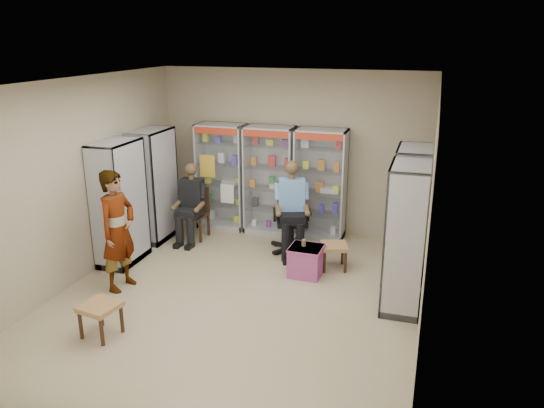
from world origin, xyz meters
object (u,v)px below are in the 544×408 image
(cabinet_back_left, at_px, (222,177))
(cabinet_left_far, at_px, (154,185))
(wooden_chair, at_px, (195,214))
(cabinet_right_near, at_px, (405,238))
(standing_man, at_px, (118,231))
(office_chair, at_px, (292,218))
(seated_shopkeeper, at_px, (291,210))
(woven_stool_a, at_px, (334,256))
(cabinet_left_near, at_px, (120,203))
(cabinet_back_right, at_px, (320,185))
(pink_trunk, at_px, (306,261))
(woven_stool_b, at_px, (101,320))
(cabinet_back_mid, at_px, (270,180))
(cabinet_right_far, at_px, (410,212))

(cabinet_back_left, bearing_deg, cabinet_left_far, -135.00)
(wooden_chair, bearing_deg, cabinet_right_near, -21.64)
(cabinet_back_left, xyz_separation_m, standing_man, (-0.44, -2.87, -0.11))
(office_chair, relative_size, seated_shopkeeper, 0.79)
(wooden_chair, distance_m, woven_stool_a, 2.74)
(cabinet_left_near, height_order, office_chair, cabinet_left_near)
(wooden_chair, bearing_deg, office_chair, -1.18)
(cabinet_back_right, distance_m, cabinet_right_near, 2.76)
(cabinet_back_right, xyz_separation_m, seated_shopkeeper, (-0.31, -0.82, -0.25))
(cabinet_back_right, xyz_separation_m, cabinet_right_near, (1.63, -2.23, 0.00))
(cabinet_right_near, bearing_deg, wooden_chair, 68.36)
(pink_trunk, distance_m, standing_man, 2.84)
(cabinet_left_far, bearing_deg, woven_stool_b, 17.18)
(cabinet_back_right, bearing_deg, woven_stool_b, -114.27)
(seated_shopkeeper, distance_m, woven_stool_b, 3.66)
(cabinet_right_near, xyz_separation_m, standing_man, (-3.97, -0.64, -0.11))
(cabinet_left_near, height_order, woven_stool_a, cabinet_left_near)
(cabinet_right_near, bearing_deg, cabinet_back_mid, 49.16)
(seated_shopkeeper, distance_m, standing_man, 2.88)
(office_chair, distance_m, standing_man, 2.93)
(cabinet_back_mid, height_order, standing_man, cabinet_back_mid)
(pink_trunk, height_order, woven_stool_b, pink_trunk)
(woven_stool_a, height_order, standing_man, standing_man)
(pink_trunk, xyz_separation_m, woven_stool_a, (0.37, 0.37, -0.03))
(cabinet_left_far, height_order, woven_stool_b, cabinet_left_far)
(cabinet_left_near, bearing_deg, seated_shopkeeper, 115.73)
(cabinet_left_near, xyz_separation_m, wooden_chair, (0.68, 1.30, -0.53))
(cabinet_back_mid, xyz_separation_m, seated_shopkeeper, (0.64, -0.82, -0.25))
(cabinet_right_near, relative_size, woven_stool_b, 4.66)
(woven_stool_a, bearing_deg, pink_trunk, -134.94)
(cabinet_back_mid, relative_size, office_chair, 1.69)
(pink_trunk, distance_m, woven_stool_b, 3.16)
(cabinet_back_mid, bearing_deg, cabinet_right_near, -40.84)
(wooden_chair, distance_m, pink_trunk, 2.50)
(cabinet_left_far, bearing_deg, seated_shopkeeper, 92.55)
(cabinet_back_left, relative_size, wooden_chair, 2.13)
(cabinet_right_far, distance_m, pink_trunk, 1.75)
(cabinet_right_near, xyz_separation_m, pink_trunk, (-1.48, 0.57, -0.77))
(cabinet_right_far, bearing_deg, cabinet_left_near, 101.41)
(cabinet_back_mid, xyz_separation_m, woven_stool_b, (-0.90, -4.10, -0.79))
(woven_stool_a, relative_size, woven_stool_b, 0.96)
(cabinet_back_right, xyz_separation_m, woven_stool_a, (0.52, -1.30, -0.79))
(office_chair, distance_m, woven_stool_a, 1.06)
(standing_man, bearing_deg, seated_shopkeeper, -36.74)
(cabinet_left_near, bearing_deg, cabinet_right_far, 101.41)
(cabinet_back_left, bearing_deg, cabinet_left_near, -114.61)
(cabinet_back_right, relative_size, cabinet_left_far, 1.00)
(cabinet_left_far, distance_m, wooden_chair, 0.89)
(cabinet_left_near, bearing_deg, woven_stool_a, 102.34)
(cabinet_right_far, bearing_deg, cabinet_back_right, 55.27)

